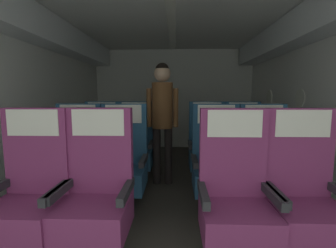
{
  "coord_description": "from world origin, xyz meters",
  "views": [
    {
      "loc": [
        0.08,
        -0.08,
        1.23
      ],
      "look_at": [
        -0.03,
        2.91,
        0.86
      ],
      "focal_mm": 25.86,
      "sensor_mm": 36.0,
      "label": 1
    }
  ],
  "objects_px": {
    "seat_c_right_window": "(207,149)",
    "seat_a_left_aisle": "(97,196)",
    "seat_b_right_aisle": "(264,166)",
    "seat_a_right_aisle": "(304,200)",
    "seat_b_left_window": "(77,164)",
    "seat_a_left_window": "(30,197)",
    "seat_c_left_window": "(101,148)",
    "seat_a_right_window": "(235,200)",
    "seat_c_left_aisle": "(135,148)",
    "seat_b_right_window": "(216,166)",
    "flight_attendant": "(162,110)",
    "seat_b_left_aisle": "(123,165)",
    "seat_c_right_aisle": "(243,149)"
  },
  "relations": [
    {
      "from": "seat_c_right_window",
      "to": "seat_a_left_aisle",
      "type": "bearing_deg",
      "value": -122.05
    },
    {
      "from": "seat_b_right_aisle",
      "to": "seat_c_right_window",
      "type": "distance_m",
      "value": 0.95
    },
    {
      "from": "seat_a_right_aisle",
      "to": "seat_b_left_window",
      "type": "bearing_deg",
      "value": 157.72
    },
    {
      "from": "seat_a_left_window",
      "to": "seat_c_left_window",
      "type": "height_order",
      "value": "same"
    },
    {
      "from": "seat_c_left_window",
      "to": "seat_b_left_window",
      "type": "bearing_deg",
      "value": -90.84
    },
    {
      "from": "seat_a_right_aisle",
      "to": "seat_a_right_window",
      "type": "bearing_deg",
      "value": -177.03
    },
    {
      "from": "seat_c_left_window",
      "to": "seat_c_left_aisle",
      "type": "xyz_separation_m",
      "value": [
        0.49,
        0.0,
        0.0
      ]
    },
    {
      "from": "seat_b_left_window",
      "to": "seat_c_left_aisle",
      "type": "distance_m",
      "value": 0.96
    },
    {
      "from": "seat_a_right_aisle",
      "to": "seat_c_right_window",
      "type": "bearing_deg",
      "value": 107.03
    },
    {
      "from": "seat_b_right_window",
      "to": "flight_attendant",
      "type": "xyz_separation_m",
      "value": [
        -0.62,
        0.73,
        0.54
      ]
    },
    {
      "from": "seat_c_left_window",
      "to": "flight_attendant",
      "type": "height_order",
      "value": "flight_attendant"
    },
    {
      "from": "seat_a_left_aisle",
      "to": "seat_c_left_aisle",
      "type": "bearing_deg",
      "value": 89.76
    },
    {
      "from": "seat_b_left_aisle",
      "to": "seat_c_right_window",
      "type": "distance_m",
      "value": 1.29
    },
    {
      "from": "seat_b_right_aisle",
      "to": "seat_c_left_aisle",
      "type": "height_order",
      "value": "same"
    },
    {
      "from": "seat_a_right_aisle",
      "to": "seat_c_left_window",
      "type": "bearing_deg",
      "value": 140.7
    },
    {
      "from": "seat_a_left_window",
      "to": "seat_b_left_aisle",
      "type": "relative_size",
      "value": 1.0
    },
    {
      "from": "seat_b_right_window",
      "to": "seat_a_left_window",
      "type": "bearing_deg",
      "value": -150.93
    },
    {
      "from": "seat_a_left_window",
      "to": "seat_a_right_window",
      "type": "distance_m",
      "value": 1.51
    },
    {
      "from": "seat_b_right_aisle",
      "to": "flight_attendant",
      "type": "xyz_separation_m",
      "value": [
        -1.13,
        0.73,
        0.54
      ]
    },
    {
      "from": "seat_a_left_aisle",
      "to": "seat_b_left_window",
      "type": "height_order",
      "value": "same"
    },
    {
      "from": "seat_b_left_window",
      "to": "seat_b_left_aisle",
      "type": "relative_size",
      "value": 1.0
    },
    {
      "from": "seat_c_left_aisle",
      "to": "flight_attendant",
      "type": "distance_m",
      "value": 0.68
    },
    {
      "from": "seat_a_left_window",
      "to": "seat_b_left_window",
      "type": "distance_m",
      "value": 0.85
    },
    {
      "from": "seat_b_left_aisle",
      "to": "seat_c_right_window",
      "type": "xyz_separation_m",
      "value": [
        1.01,
        0.81,
        0.0
      ]
    },
    {
      "from": "seat_a_left_window",
      "to": "seat_a_right_aisle",
      "type": "distance_m",
      "value": 2.01
    },
    {
      "from": "seat_a_right_aisle",
      "to": "flight_attendant",
      "type": "height_order",
      "value": "flight_attendant"
    },
    {
      "from": "seat_c_left_window",
      "to": "seat_c_right_window",
      "type": "height_order",
      "value": "same"
    },
    {
      "from": "seat_a_left_aisle",
      "to": "seat_a_right_window",
      "type": "height_order",
      "value": "same"
    },
    {
      "from": "seat_a_right_aisle",
      "to": "seat_c_right_window",
      "type": "relative_size",
      "value": 1.0
    },
    {
      "from": "seat_b_left_aisle",
      "to": "seat_a_left_window",
      "type": "bearing_deg",
      "value": -120.95
    },
    {
      "from": "seat_c_right_window",
      "to": "seat_a_left_window",
      "type": "bearing_deg",
      "value": -132.46
    },
    {
      "from": "seat_b_right_aisle",
      "to": "seat_c_left_aisle",
      "type": "distance_m",
      "value": 1.73
    },
    {
      "from": "seat_a_left_aisle",
      "to": "seat_b_right_aisle",
      "type": "height_order",
      "value": "same"
    },
    {
      "from": "seat_a_left_window",
      "to": "seat_a_right_aisle",
      "type": "bearing_deg",
      "value": 0.63
    },
    {
      "from": "seat_a_right_window",
      "to": "seat_c_left_window",
      "type": "bearing_deg",
      "value": 132.03
    },
    {
      "from": "seat_a_right_aisle",
      "to": "seat_a_left_aisle",
      "type": "bearing_deg",
      "value": 179.99
    },
    {
      "from": "seat_a_right_window",
      "to": "seat_b_left_aisle",
      "type": "height_order",
      "value": "same"
    },
    {
      "from": "seat_a_right_window",
      "to": "seat_b_right_aisle",
      "type": "relative_size",
      "value": 1.0
    },
    {
      "from": "seat_a_left_window",
      "to": "seat_b_right_aisle",
      "type": "bearing_deg",
      "value": 22.71
    },
    {
      "from": "seat_c_right_aisle",
      "to": "flight_attendant",
      "type": "bearing_deg",
      "value": -174.82
    },
    {
      "from": "seat_a_left_aisle",
      "to": "seat_c_left_window",
      "type": "height_order",
      "value": "same"
    },
    {
      "from": "seat_a_right_window",
      "to": "seat_b_right_window",
      "type": "xyz_separation_m",
      "value": [
        0.0,
        0.84,
        0.0
      ]
    },
    {
      "from": "seat_a_left_window",
      "to": "seat_b_left_window",
      "type": "bearing_deg",
      "value": 90.16
    },
    {
      "from": "seat_a_right_aisle",
      "to": "seat_a_right_window",
      "type": "height_order",
      "value": "same"
    },
    {
      "from": "seat_a_right_window",
      "to": "seat_a_left_window",
      "type": "bearing_deg",
      "value": 179.85
    },
    {
      "from": "seat_a_right_aisle",
      "to": "seat_c_left_aisle",
      "type": "xyz_separation_m",
      "value": [
        -1.51,
        1.64,
        0.0
      ]
    },
    {
      "from": "seat_c_left_aisle",
      "to": "seat_c_right_aisle",
      "type": "bearing_deg",
      "value": 0.29
    },
    {
      "from": "seat_a_left_window",
      "to": "seat_b_right_aisle",
      "type": "height_order",
      "value": "same"
    },
    {
      "from": "seat_c_right_window",
      "to": "flight_attendant",
      "type": "distance_m",
      "value": 0.83
    },
    {
      "from": "seat_c_right_window",
      "to": "seat_c_left_aisle",
      "type": "bearing_deg",
      "value": 179.28
    }
  ]
}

